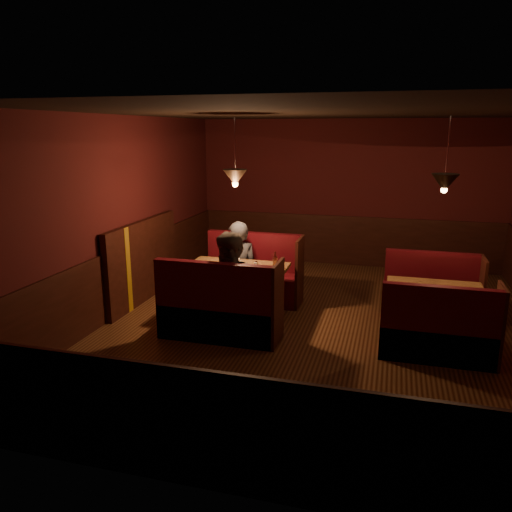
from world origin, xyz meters
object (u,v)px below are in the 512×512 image
(main_bench_far, at_px, (254,279))
(second_bench_near, at_px, (439,336))
(second_table, at_px, (434,300))
(second_bench_far, at_px, (431,297))
(diner_b, at_px, (233,272))
(main_bench_near, at_px, (220,314))
(main_table, at_px, (237,278))
(diner_a, at_px, (238,252))

(main_bench_far, xyz_separation_m, second_bench_near, (2.73, -1.53, -0.04))
(second_table, bearing_deg, main_bench_far, 163.45)
(main_bench_far, distance_m, second_bench_far, 2.73)
(main_bench_far, relative_size, diner_b, 0.91)
(main_bench_near, relative_size, second_table, 1.30)
(main_bench_far, bearing_deg, second_bench_near, -29.33)
(main_table, xyz_separation_m, second_bench_far, (2.74, 0.75, -0.29))
(main_bench_near, distance_m, second_bench_far, 3.14)
(second_table, distance_m, diner_b, 2.67)
(second_bench_far, bearing_deg, main_bench_far, 178.50)
(main_table, height_order, second_bench_far, main_table)
(main_bench_far, relative_size, second_bench_far, 1.18)
(main_bench_near, bearing_deg, diner_a, 97.27)
(main_table, bearing_deg, second_bench_near, -14.54)
(second_table, distance_m, diner_a, 2.94)
(second_table, bearing_deg, main_table, -179.61)
(main_bench_far, distance_m, diner_a, 0.60)
(second_bench_near, distance_m, diner_a, 3.21)
(second_bench_far, bearing_deg, main_table, -164.73)
(main_bench_near, bearing_deg, main_table, 91.21)
(main_bench_far, height_order, main_bench_near, same)
(second_table, xyz_separation_m, second_bench_near, (0.03, -0.73, -0.20))
(second_bench_far, bearing_deg, second_bench_near, -90.00)
(main_table, bearing_deg, diner_a, 106.02)
(second_bench_far, height_order, diner_b, diner_b)
(main_bench_near, distance_m, second_table, 2.83)
(main_bench_near, distance_m, second_bench_near, 2.73)
(diner_a, xyz_separation_m, diner_b, (0.30, -1.16, 0.03))
(second_table, relative_size, diner_a, 0.72)
(main_bench_far, bearing_deg, diner_b, -85.00)
(second_bench_near, relative_size, diner_a, 0.80)
(main_bench_near, distance_m, diner_b, 0.58)
(main_bench_near, height_order, second_table, main_bench_near)
(second_bench_far, bearing_deg, second_table, -92.20)
(main_table, bearing_deg, main_bench_near, -88.79)
(second_bench_near, bearing_deg, main_bench_near, -177.72)
(second_bench_near, bearing_deg, second_bench_far, 90.00)
(main_bench_near, height_order, diner_a, diner_a)
(main_bench_near, xyz_separation_m, second_bench_near, (2.73, 0.11, -0.04))
(main_table, distance_m, second_table, 2.72)
(diner_a, bearing_deg, main_bench_far, -142.65)
(main_bench_far, bearing_deg, diner_a, -122.66)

